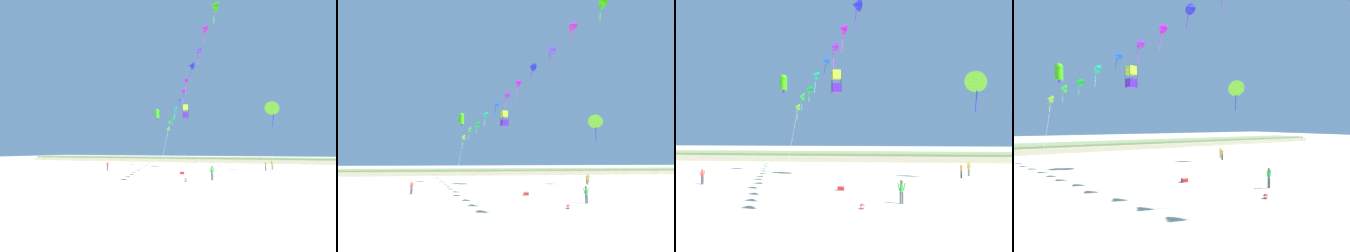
% 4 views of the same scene
% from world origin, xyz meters
% --- Properties ---
extents(ground_plane, '(240.00, 240.00, 0.00)m').
position_xyz_m(ground_plane, '(0.00, 0.00, 0.00)').
color(ground_plane, beige).
extents(dune_ridge, '(120.00, 12.05, 1.43)m').
position_xyz_m(dune_ridge, '(0.00, 45.36, 0.71)').
color(dune_ridge, beige).
rests_on(dune_ridge, ground).
extents(person_near_left, '(0.21, 0.54, 1.53)m').
position_xyz_m(person_near_left, '(11.98, 19.52, 0.89)').
color(person_near_left, black).
rests_on(person_near_left, ground).
extents(person_near_right, '(0.57, 0.22, 1.64)m').
position_xyz_m(person_near_right, '(4.82, 4.57, 0.95)').
color(person_near_right, '#474C56').
rests_on(person_near_right, ground).
extents(person_mid_center, '(0.48, 0.35, 1.51)m').
position_xyz_m(person_mid_center, '(-13.61, 12.00, 0.87)').
color(person_mid_center, '#282D4C').
rests_on(person_mid_center, ground).
extents(person_far_left, '(0.50, 0.40, 1.63)m').
position_xyz_m(person_far_left, '(13.25, 21.55, 0.94)').
color(person_far_left, gray).
rests_on(person_far_left, ground).
extents(kite_banner_string, '(20.06, 38.64, 21.72)m').
position_xyz_m(kite_banner_string, '(-0.31, 14.16, 15.12)').
color(kite_banner_string, '#8FDD29').
extents(large_kite_low_lead, '(1.35, 1.35, 2.44)m').
position_xyz_m(large_kite_low_lead, '(-9.09, 23.78, 11.28)').
color(large_kite_low_lead, '#33BF0D').
extents(large_kite_mid_trail, '(1.26, 1.26, 2.51)m').
position_xyz_m(large_kite_mid_trail, '(-1.69, 19.48, 10.78)').
color(large_kite_mid_trail, '#4C1BCC').
extents(large_kite_high_solo, '(2.76, 2.44, 4.48)m').
position_xyz_m(large_kite_high_solo, '(13.30, 18.14, 10.40)').
color(large_kite_high_solo, '#6DE82D').
extents(beach_cooler, '(0.58, 0.41, 0.46)m').
position_xyz_m(beach_cooler, '(-0.02, 9.90, 0.21)').
color(beach_cooler, red).
rests_on(beach_cooler, ground).
extents(beach_ball, '(0.36, 0.36, 0.36)m').
position_xyz_m(beach_ball, '(2.23, 2.56, 0.18)').
color(beach_ball, red).
rests_on(beach_ball, ground).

